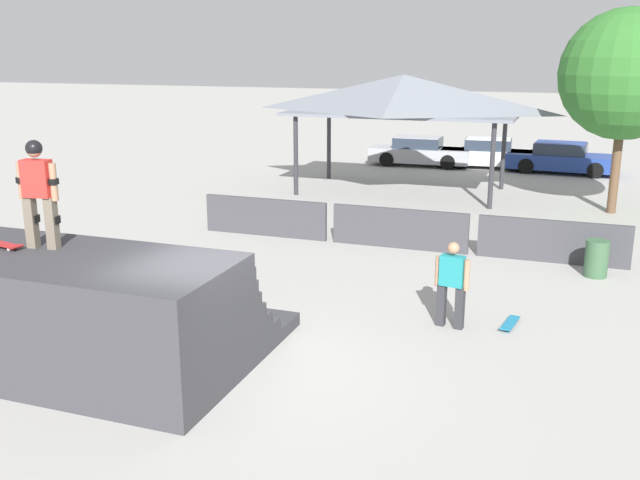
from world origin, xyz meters
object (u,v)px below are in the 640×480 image
object	(u,v)px
skater_on_deck	(38,187)
tree_beside_pavilion	(626,75)
skateboard_on_ground	(510,324)
parked_car_blue	(562,159)
skateboard_on_deck	(5,245)
bystander_walking	(452,280)
parked_car_silver	(420,152)
parked_car_white	(490,154)
trash_bin	(596,258)

from	to	relation	value
skater_on_deck	tree_beside_pavilion	size ratio (longest dim) A/B	0.28
skateboard_on_ground	parked_car_blue	world-z (taller)	parked_car_blue
skater_on_deck	tree_beside_pavilion	distance (m)	17.63
skateboard_on_deck	bystander_walking	size ratio (longest dim) A/B	0.48
skateboard_on_deck	bystander_walking	distance (m)	7.73
skateboard_on_deck	parked_car_blue	world-z (taller)	skateboard_on_deck
tree_beside_pavilion	parked_car_silver	size ratio (longest dim) A/B	1.41
bystander_walking	parked_car_white	distance (m)	19.15
skateboard_on_ground	parked_car_white	xyz separation A→B (m)	(-2.64, 18.69, 0.54)
skateboard_on_ground	parked_car_blue	size ratio (longest dim) A/B	0.19
skater_on_deck	skateboard_on_ground	xyz separation A→B (m)	(7.07, 4.05, -2.88)
bystander_walking	trash_bin	xyz separation A→B (m)	(2.60, 4.19, -0.49)
skateboard_on_deck	parked_car_blue	size ratio (longest dim) A/B	0.17
parked_car_white	trash_bin	bearing A→B (deg)	-78.13
tree_beside_pavilion	parked_car_silver	world-z (taller)	tree_beside_pavilion
skateboard_on_deck	skateboard_on_ground	distance (m)	8.98
parked_car_silver	parked_car_blue	xyz separation A→B (m)	(6.01, 0.08, 0.00)
trash_bin	parked_car_silver	distance (m)	16.11
skateboard_on_deck	parked_car_white	bearing A→B (deg)	89.51
bystander_walking	tree_beside_pavilion	world-z (taller)	tree_beside_pavilion
parked_car_blue	trash_bin	bearing A→B (deg)	-81.66
skateboard_on_deck	bystander_walking	xyz separation A→B (m)	(6.59, 3.89, -1.08)
skateboard_on_deck	tree_beside_pavilion	distance (m)	18.23
trash_bin	bystander_walking	bearing A→B (deg)	-121.84
tree_beside_pavilion	trash_bin	bearing A→B (deg)	-94.46
tree_beside_pavilion	parked_car_blue	size ratio (longest dim) A/B	1.38
parked_car_silver	parked_car_blue	world-z (taller)	same
skateboard_on_deck	skateboard_on_ground	size ratio (longest dim) A/B	0.92
bystander_walking	parked_car_white	world-z (taller)	bystander_walking
parked_car_blue	skateboard_on_ground	bearing A→B (deg)	-87.44
skateboard_on_ground	parked_car_silver	distance (m)	19.09
skateboard_on_deck	parked_car_blue	bearing A→B (deg)	82.27
bystander_walking	skater_on_deck	bearing A→B (deg)	40.83
skateboard_on_deck	parked_car_blue	distance (m)	24.00
skateboard_on_ground	parked_car_blue	bearing A→B (deg)	-173.02
skateboard_on_ground	parked_car_silver	world-z (taller)	parked_car_silver
skater_on_deck	parked_car_silver	xyz separation A→B (m)	(1.42, 22.27, -2.33)
bystander_walking	parked_car_silver	bearing A→B (deg)	-66.69
parked_car_white	skateboard_on_deck	bearing A→B (deg)	-106.13
parked_car_silver	parked_car_white	world-z (taller)	same
bystander_walking	trash_bin	size ratio (longest dim) A/B	1.93
skateboard_on_ground	skater_on_deck	bearing A→B (deg)	-52.07
bystander_walking	skateboard_on_deck	bearing A→B (deg)	40.01
skateboard_on_deck	skater_on_deck	bearing A→B (deg)	33.11
skater_on_deck	trash_bin	world-z (taller)	skater_on_deck
bystander_walking	tree_beside_pavilion	distance (m)	12.24
trash_bin	parked_car_white	size ratio (longest dim) A/B	0.20
skateboard_on_ground	parked_car_white	bearing A→B (deg)	-163.84
bystander_walking	parked_car_blue	size ratio (longest dim) A/B	0.36
skateboard_on_deck	parked_car_silver	xyz separation A→B (m)	(2.01, 22.50, -1.39)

